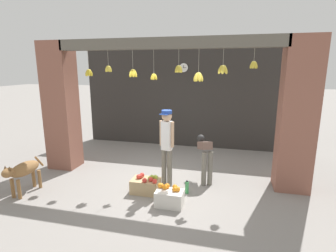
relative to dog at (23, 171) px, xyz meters
name	(u,v)px	position (x,y,z in m)	size (l,w,h in m)	color
ground_plane	(164,181)	(2.65, 1.29, -0.51)	(60.00, 60.00, 0.00)	gray
shop_back_wall	(186,98)	(2.65, 4.22, 1.10)	(6.85, 0.12, 3.20)	#2D2B28
shop_pillar_left	(61,107)	(-0.12, 1.59, 1.10)	(0.70, 0.60, 3.20)	brown
shop_pillar_right	(297,116)	(5.43, 1.59, 1.10)	(0.70, 0.60, 3.20)	brown
storefront_awning	(165,46)	(2.65, 1.41, 2.51)	(4.95, 0.28, 0.93)	#5B564C
dog	(23,171)	(0.00, 0.00, 0.00)	(0.34, 1.01, 0.74)	olive
shopkeeper	(167,142)	(2.78, 1.08, 0.51)	(0.34, 0.30, 1.70)	#6B665B
worker_stooping	(205,154)	(3.57, 1.51, 0.16)	(0.43, 0.75, 1.01)	#6B665B
fruit_crate_oranges	(169,197)	(3.04, 0.24, -0.34)	(0.52, 0.34, 0.39)	silver
fruit_crate_apples	(146,185)	(2.43, 0.64, -0.34)	(0.58, 0.39, 0.38)	tan
water_bottle	(187,187)	(3.28, 0.81, -0.37)	(0.08, 0.08, 0.28)	#38934C
wall_clock	(184,68)	(2.57, 4.14, 2.07)	(0.29, 0.03, 0.29)	black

